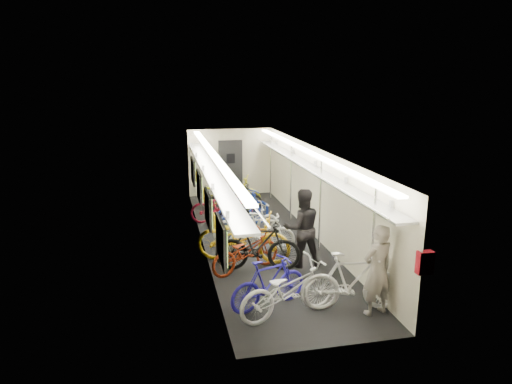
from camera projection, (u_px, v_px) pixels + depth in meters
name	position (u px, v px, depth m)	size (l,w,h in m)	color
train_car_shell	(242.00, 174.00, 12.17)	(10.00, 10.00, 10.00)	black
bicycle_0	(289.00, 289.00, 8.07)	(0.68, 1.96, 1.03)	silver
bicycle_1	(269.00, 283.00, 8.39)	(0.46, 1.61, 0.97)	#241BA4
bicycle_2	(246.00, 252.00, 9.98)	(0.61, 1.74, 0.91)	maroon
bicycle_3	(258.00, 246.00, 10.00)	(0.53, 1.88, 1.13)	black
bicycle_4	(243.00, 238.00, 10.50)	(0.77, 2.20, 1.15)	gold
bicycle_5	(263.00, 232.00, 11.22)	(0.45, 1.58, 0.95)	silver
bicycle_6	(246.00, 222.00, 11.92)	(0.64, 1.84, 0.97)	#AEAEB3
bicycle_7	(243.00, 209.00, 12.89)	(0.52, 1.82, 1.10)	navy
bicycle_8	(222.00, 207.00, 13.38)	(0.64, 1.83, 0.96)	maroon
bicycle_9	(236.00, 199.00, 14.11)	(0.48, 1.71, 1.03)	black
bicycle_10	(229.00, 192.00, 14.79)	(0.72, 2.08, 1.09)	gold
bicycle_11	(352.00, 281.00, 8.27)	(0.53, 1.89, 1.13)	silver
passenger_near	(377.00, 270.00, 8.08)	(0.61, 0.40, 1.69)	gray
passenger_mid	(302.00, 228.00, 10.19)	(0.87, 0.68, 1.79)	black
backpack	(425.00, 262.00, 7.30)	(0.26, 0.14, 0.38)	red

